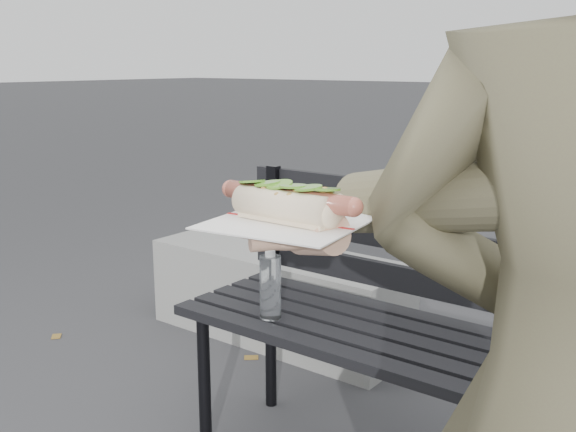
% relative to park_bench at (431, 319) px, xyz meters
% --- Properties ---
extents(park_bench, '(1.50, 0.44, 0.88)m').
position_rel_park_bench_xyz_m(park_bench, '(0.00, 0.00, 0.00)').
color(park_bench, black).
rests_on(park_bench, ground).
extents(concrete_block, '(1.20, 0.40, 0.40)m').
position_rel_park_bench_xyz_m(concrete_block, '(-1.03, 0.61, -0.32)').
color(concrete_block, slate).
rests_on(concrete_block, ground).
extents(held_hotdog, '(0.61, 0.31, 0.20)m').
position_rel_park_bench_xyz_m(held_hotdog, '(0.42, -0.90, 0.54)').
color(held_hotdog, brown).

